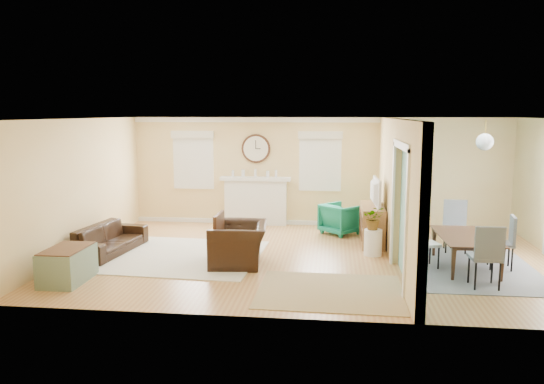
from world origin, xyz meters
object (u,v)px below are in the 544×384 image
Objects in this scene: eames_chair at (238,244)px; green_chair at (341,219)px; dining_table at (467,252)px; credenza at (372,225)px; sofa at (109,239)px.

green_chair is at bearing 138.52° from eames_chair.
eames_chair is at bearing 91.90° from dining_table.
credenza reaches higher than dining_table.
credenza is (2.49, 1.84, 0.03)m from eames_chair.
green_chair reaches higher than dining_table.
eames_chair is at bearing 98.68° from green_chair.
dining_table reaches higher than sofa.
dining_table is at bearing 86.88° from eames_chair.
dining_table is (1.54, -1.62, -0.11)m from credenza.
credenza is at bearing 172.15° from green_chair.
sofa is at bearing 69.56° from green_chair.
green_chair is 3.25m from dining_table.
eames_chair is at bearing -143.54° from credenza.
eames_chair reaches higher than dining_table.
eames_chair is 1.51× the size of green_chair.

